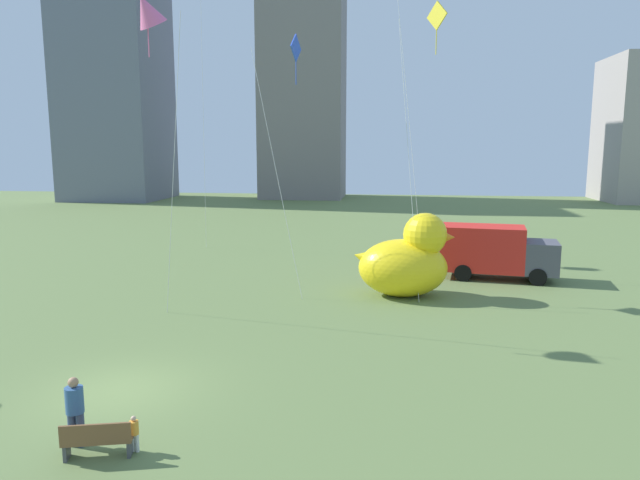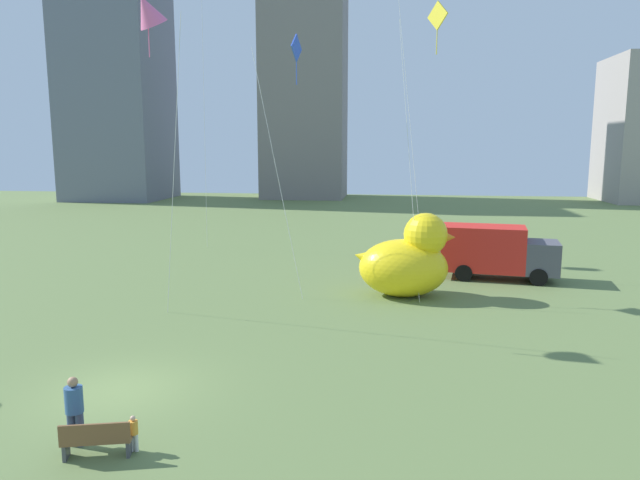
% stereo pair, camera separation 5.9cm
% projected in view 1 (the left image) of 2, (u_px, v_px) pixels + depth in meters
% --- Properties ---
extents(ground_plane, '(140.00, 140.00, 0.00)m').
position_uv_depth(ground_plane, '(120.00, 391.00, 17.18)').
color(ground_plane, '#627842').
extents(park_bench, '(1.63, 0.82, 0.90)m').
position_uv_depth(park_bench, '(97.00, 439.00, 13.40)').
color(park_bench, brown).
rests_on(park_bench, ground).
extents(person_adult, '(0.42, 0.42, 1.73)m').
position_uv_depth(person_adult, '(75.00, 408.00, 13.90)').
color(person_adult, '#38476B').
rests_on(person_adult, ground).
extents(person_child, '(0.22, 0.22, 0.89)m').
position_uv_depth(person_child, '(134.00, 432.00, 13.71)').
color(person_child, silver).
rests_on(person_child, ground).
extents(giant_inflatable_duck, '(4.83, 3.10, 4.01)m').
position_uv_depth(giant_inflatable_duck, '(406.00, 261.00, 27.70)').
color(giant_inflatable_duck, yellow).
rests_on(giant_inflatable_duck, ground).
extents(box_truck, '(6.28, 3.17, 2.85)m').
position_uv_depth(box_truck, '(495.00, 252.00, 31.37)').
color(box_truck, red).
rests_on(box_truck, ground).
extents(city_skyline, '(75.13, 16.06, 37.83)m').
position_uv_depth(city_skyline, '(247.00, 66.00, 76.23)').
color(city_skyline, slate).
rests_on(city_skyline, ground).
extents(kite_yellow, '(2.15, 2.27, 13.54)m').
position_uv_depth(kite_yellow, '(434.00, 30.00, 26.48)').
color(kite_yellow, silver).
rests_on(kite_yellow, ground).
extents(kite_pink, '(2.12, 2.16, 12.89)m').
position_uv_depth(kite_pink, '(147.00, 11.00, 22.07)').
color(kite_pink, silver).
rests_on(kite_pink, ground).
extents(kite_blue, '(2.63, 2.69, 12.31)m').
position_uv_depth(kite_blue, '(294.00, 59.00, 27.68)').
color(kite_blue, silver).
rests_on(kite_blue, ground).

